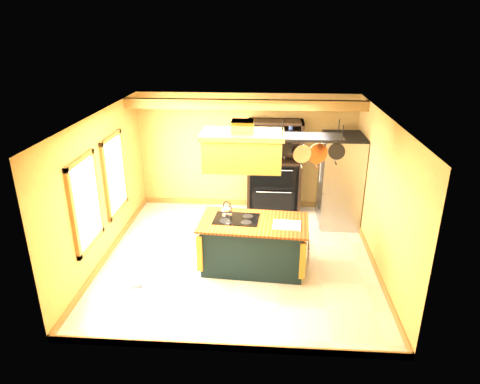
# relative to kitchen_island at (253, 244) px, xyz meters

# --- Properties ---
(floor) EXTENTS (5.00, 5.00, 0.00)m
(floor) POSITION_rel_kitchen_island_xyz_m (-0.28, 0.32, -0.47)
(floor) COLOR beige
(floor) RESTS_ON ground
(ceiling) EXTENTS (5.00, 5.00, 0.00)m
(ceiling) POSITION_rel_kitchen_island_xyz_m (-0.28, 0.32, 2.23)
(ceiling) COLOR white
(ceiling) RESTS_ON wall_back
(wall_back) EXTENTS (5.00, 0.02, 2.70)m
(wall_back) POSITION_rel_kitchen_island_xyz_m (-0.28, 2.82, 0.88)
(wall_back) COLOR #B98F43
(wall_back) RESTS_ON floor
(wall_front) EXTENTS (5.00, 0.02, 2.70)m
(wall_front) POSITION_rel_kitchen_island_xyz_m (-0.28, -2.18, 0.88)
(wall_front) COLOR #B98F43
(wall_front) RESTS_ON floor
(wall_left) EXTENTS (0.02, 5.00, 2.70)m
(wall_left) POSITION_rel_kitchen_island_xyz_m (-2.78, 0.32, 0.88)
(wall_left) COLOR #B98F43
(wall_left) RESTS_ON floor
(wall_right) EXTENTS (0.02, 5.00, 2.70)m
(wall_right) POSITION_rel_kitchen_island_xyz_m (2.22, 0.32, 0.88)
(wall_right) COLOR #B98F43
(wall_right) RESTS_ON floor
(ceiling_beam) EXTENTS (5.00, 0.15, 0.20)m
(ceiling_beam) POSITION_rel_kitchen_island_xyz_m (-0.28, 2.02, 2.12)
(ceiling_beam) COLOR olive
(ceiling_beam) RESTS_ON ceiling
(window_near) EXTENTS (0.06, 1.06, 1.56)m
(window_near) POSITION_rel_kitchen_island_xyz_m (-2.75, -0.48, 0.93)
(window_near) COLOR olive
(window_near) RESTS_ON wall_left
(window_far) EXTENTS (0.06, 1.06, 1.56)m
(window_far) POSITION_rel_kitchen_island_xyz_m (-2.75, 0.92, 0.93)
(window_far) COLOR olive
(window_far) RESTS_ON wall_left
(kitchen_island) EXTENTS (1.96, 1.18, 1.11)m
(kitchen_island) POSITION_rel_kitchen_island_xyz_m (0.00, 0.00, 0.00)
(kitchen_island) COLOR black
(kitchen_island) RESTS_ON floor
(range_hood) EXTENTS (1.35, 0.76, 0.80)m
(range_hood) POSITION_rel_kitchen_island_xyz_m (-0.20, -0.00, 1.77)
(range_hood) COLOR #AF852B
(range_hood) RESTS_ON ceiling
(pot_rack) EXTENTS (1.09, 0.51, 0.72)m
(pot_rack) POSITION_rel_kitchen_island_xyz_m (0.91, 0.00, 1.89)
(pot_rack) COLOR black
(pot_rack) RESTS_ON ceiling
(refrigerator) EXTENTS (0.84, 0.99, 1.94)m
(refrigerator) POSITION_rel_kitchen_island_xyz_m (1.78, 1.99, 0.48)
(refrigerator) COLOR #999DA2
(refrigerator) RESTS_ON floor
(hutch) EXTENTS (1.22, 0.56, 2.16)m
(hutch) POSITION_rel_kitchen_island_xyz_m (0.37, 2.58, 0.38)
(hutch) COLOR black
(hutch) RESTS_ON floor
(floor_register) EXTENTS (0.29, 0.14, 0.01)m
(floor_register) POSITION_rel_kitchen_island_xyz_m (-1.99, -0.76, -0.46)
(floor_register) COLOR black
(floor_register) RESTS_ON floor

